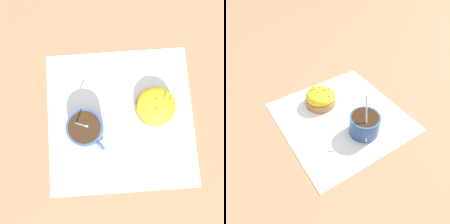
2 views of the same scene
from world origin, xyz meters
The scene contains 4 objects.
ground_plane centered at (0.00, 0.00, 0.00)m, with size 3.00×3.00×0.00m, color #93704C.
paper_napkin centered at (0.00, 0.00, 0.00)m, with size 0.38×0.37×0.00m.
coffee_cup centered at (0.08, 0.01, 0.03)m, with size 0.08×0.10×0.12m.
frosted_pastry centered at (-0.08, -0.01, 0.03)m, with size 0.09×0.09×0.05m.
Camera 1 is at (0.04, 0.08, 0.61)m, focal length 42.00 mm.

